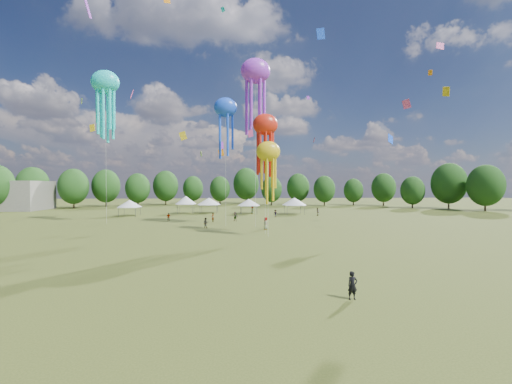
{
  "coord_description": "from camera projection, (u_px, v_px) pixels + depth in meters",
  "views": [
    {
      "loc": [
        0.16,
        -18.86,
        6.67
      ],
      "look_at": [
        2.58,
        15.0,
        6.0
      ],
      "focal_mm": 22.13,
      "sensor_mm": 36.0,
      "label": 1
    }
  ],
  "objects": [
    {
      "name": "spectator_near",
      "position": [
        206.0,
        223.0,
        49.72
      ],
      "size": [
        0.99,
        0.91,
        1.63
      ],
      "primitive_type": "imported",
      "rotation": [
        0.0,
        0.0,
        2.66
      ],
      "color": "gray",
      "rests_on": "ground"
    },
    {
      "name": "festival_tents",
      "position": [
        219.0,
        202.0,
        74.46
      ],
      "size": [
        42.57,
        11.74,
        4.24
      ],
      "color": "#47474C",
      "rests_on": "ground"
    },
    {
      "name": "spectators_far",
      "position": [
        255.0,
        215.0,
        62.51
      ],
      "size": [
        31.76,
        28.08,
        1.87
      ],
      "color": "gray",
      "rests_on": "ground"
    },
    {
      "name": "show_kites",
      "position": [
        201.0,
        106.0,
        50.67
      ],
      "size": [
        30.86,
        18.95,
        27.32
      ],
      "color": "blue",
      "rests_on": "ground"
    },
    {
      "name": "treeline",
      "position": [
        218.0,
        186.0,
        80.87
      ],
      "size": [
        201.57,
        95.24,
        13.43
      ],
      "color": "#38281C",
      "rests_on": "ground"
    },
    {
      "name": "observer_main",
      "position": [
        352.0,
        285.0,
        18.46
      ],
      "size": [
        0.65,
        0.47,
        1.65
      ],
      "primitive_type": "imported",
      "rotation": [
        0.0,
        0.0,
        0.14
      ],
      "color": "black",
      "rests_on": "ground"
    },
    {
      "name": "small_kites",
      "position": [
        243.0,
        66.0,
        59.9
      ],
      "size": [
        71.34,
        51.31,
        46.48
      ],
      "color": "blue",
      "rests_on": "ground"
    },
    {
      "name": "ground",
      "position": [
        231.0,
        297.0,
        18.93
      ],
      "size": [
        300.0,
        300.0,
        0.0
      ],
      "primitive_type": "plane",
      "color": "#384416",
      "rests_on": "ground"
    }
  ]
}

